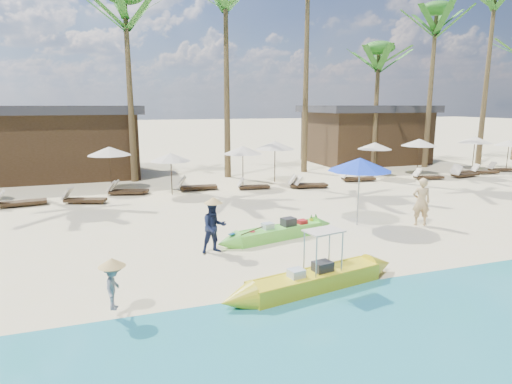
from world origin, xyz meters
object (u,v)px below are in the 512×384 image
object	(u,v)px
green_canoe	(278,232)
yellow_canoe	(315,280)
tourist	(421,202)
blue_umbrella	(360,164)

from	to	relation	value
green_canoe	yellow_canoe	distance (m)	4.03
tourist	blue_umbrella	distance (m)	2.67
green_canoe	tourist	world-z (taller)	tourist
tourist	yellow_canoe	bearing A→B (deg)	55.13
tourist	blue_umbrella	size ratio (longest dim) A/B	0.71
green_canoe	blue_umbrella	world-z (taller)	blue_umbrella
tourist	green_canoe	bearing A→B (deg)	21.56
yellow_canoe	blue_umbrella	distance (m)	6.41
yellow_canoe	tourist	size ratio (longest dim) A/B	3.12
green_canoe	yellow_canoe	bearing A→B (deg)	-112.35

